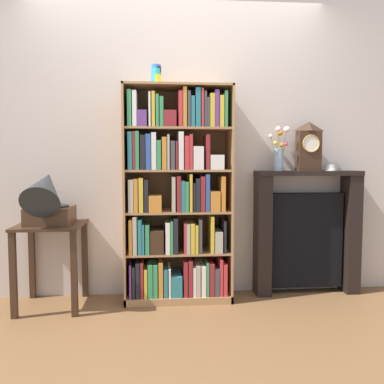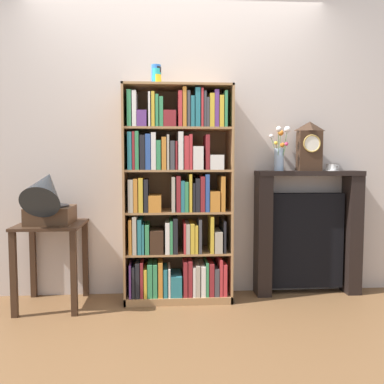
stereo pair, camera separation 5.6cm
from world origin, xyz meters
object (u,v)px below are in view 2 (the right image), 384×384
Objects in this scene: gramophone at (47,198)px; teacup_with_saucer at (331,168)px; cup_stack at (156,75)px; fireplace_mantel at (307,233)px; bookshelf at (176,200)px; mantel_clock at (309,146)px; flower_vase at (280,152)px; side_table_left at (52,244)px.

teacup_with_saucer is at bearing 5.96° from gramophone.
gramophone is at bearing -167.35° from cup_stack.
bookshelf is at bearing -175.22° from fireplace_mantel.
cup_stack reaches higher than mantel_clock.
bookshelf is 13.14× the size of teacup_with_saucer.
fireplace_mantel is at bearing 175.34° from teacup_with_saucer.
fireplace_mantel is 0.75m from mantel_clock.
bookshelf is 0.97m from flower_vase.
gramophone is 2.17m from fireplace_mantel.
bookshelf is 1.36m from teacup_with_saucer.
bookshelf is 4.70× the size of flower_vase.
side_table_left is 1.59× the size of mantel_clock.
mantel_clock is at bearing -100.51° from fireplace_mantel.
side_table_left is (-0.83, -0.10, -1.34)m from cup_stack.
bookshelf is 3.32× the size of gramophone.
side_table_left is at bearing -175.39° from flower_vase.
gramophone reaches higher than fireplace_mantel.
bookshelf is 1.18m from fireplace_mantel.
mantel_clock is at bearing 3.88° from bookshelf.
gramophone is at bearing -172.68° from flower_vase.
bookshelf is 2.65× the size of side_table_left.
flower_vase is 0.47m from teacup_with_saucer.
flower_vase is (1.87, 0.15, 0.73)m from side_table_left.
side_table_left is 0.39m from gramophone.
gramophone is at bearing -173.56° from mantel_clock.
fireplace_mantel is at bearing 4.00° from flower_vase.
cup_stack is 1.66m from teacup_with_saucer.
bookshelf is at bearing -176.12° from mantel_clock.
mantel_clock is (2.12, 0.24, 0.40)m from gramophone.
cup_stack reaches higher than side_table_left.
fireplace_mantel is (1.14, 0.10, -0.30)m from bookshelf.
side_table_left is 1.78× the size of flower_vase.
teacup_with_saucer is (2.32, 0.24, 0.22)m from gramophone.
teacup_with_saucer reaches higher than fireplace_mantel.
gramophone is at bearing -170.66° from bookshelf.
gramophone is 1.41× the size of flower_vase.
teacup_with_saucer is at bearing 3.41° from bookshelf.
side_table_left is 1.26× the size of gramophone.
cup_stack is at bearing -177.07° from flower_vase.
side_table_left is at bearing -173.31° from cup_stack.
cup_stack is 0.31× the size of gramophone.
side_table_left is at bearing -175.74° from bookshelf.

